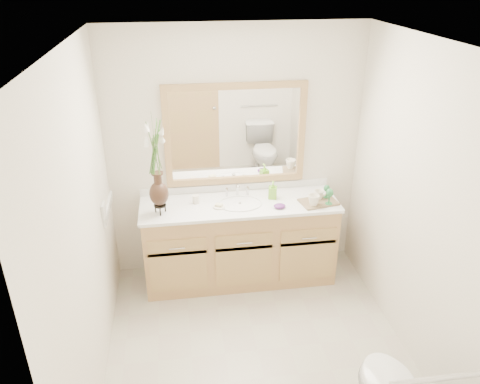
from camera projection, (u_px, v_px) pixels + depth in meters
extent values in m
plane|color=beige|center=(257.00, 350.00, 3.80)|extent=(2.60, 2.60, 0.00)
cube|color=white|center=(264.00, 45.00, 2.75)|extent=(2.40, 2.60, 0.02)
cube|color=white|center=(235.00, 155.00, 4.43)|extent=(2.40, 0.02, 2.40)
cube|color=white|center=(313.00, 362.00, 2.12)|extent=(2.40, 0.02, 2.40)
cube|color=white|center=(84.00, 235.00, 3.12)|extent=(0.02, 2.60, 2.40)
cube|color=white|center=(421.00, 210.00, 3.43)|extent=(0.02, 2.60, 2.40)
cube|color=tan|center=(240.00, 242.00, 4.53)|extent=(1.80, 0.55, 0.80)
cube|color=white|center=(240.00, 204.00, 4.35)|extent=(1.84, 0.57, 0.03)
ellipsoid|color=white|center=(240.00, 209.00, 4.35)|extent=(0.38, 0.30, 0.12)
cylinder|color=silver|center=(237.00, 190.00, 4.46)|extent=(0.02, 0.02, 0.11)
cylinder|color=silver|center=(227.00, 192.00, 4.45)|extent=(0.02, 0.02, 0.08)
cylinder|color=silver|center=(248.00, 191.00, 4.48)|extent=(0.02, 0.02, 0.08)
cube|color=white|center=(235.00, 135.00, 4.33)|extent=(1.20, 0.01, 0.85)
cube|color=tan|center=(235.00, 86.00, 4.12)|extent=(1.32, 0.04, 0.06)
cube|color=tan|center=(236.00, 180.00, 4.52)|extent=(1.32, 0.04, 0.06)
cube|color=tan|center=(167.00, 138.00, 4.24)|extent=(0.06, 0.04, 0.85)
cube|color=tan|center=(302.00, 132.00, 4.40)|extent=(0.06, 0.04, 0.85)
cube|color=white|center=(103.00, 210.00, 3.90)|extent=(0.02, 0.12, 0.12)
cylinder|color=silver|center=(442.00, 378.00, 2.35)|extent=(0.55, 0.03, 0.03)
cylinder|color=black|center=(160.00, 205.00, 4.13)|extent=(0.11, 0.11, 0.01)
ellipsoid|color=black|center=(159.00, 194.00, 4.08)|extent=(0.17, 0.17, 0.22)
cylinder|color=black|center=(158.00, 179.00, 4.02)|extent=(0.07, 0.07, 0.10)
cylinder|color=#4C7A33|center=(155.00, 151.00, 3.91)|extent=(0.06, 0.06, 0.40)
cylinder|color=white|center=(196.00, 199.00, 4.32)|extent=(0.06, 0.06, 0.08)
cylinder|color=white|center=(219.00, 207.00, 4.26)|extent=(0.11, 0.11, 0.01)
cube|color=beige|center=(219.00, 205.00, 4.25)|extent=(0.08, 0.07, 0.02)
imported|color=#79C92F|center=(273.00, 191.00, 4.40)|extent=(0.09, 0.09, 0.15)
ellipsoid|color=#5F2571|center=(280.00, 206.00, 4.25)|extent=(0.11, 0.09, 0.04)
cube|color=brown|center=(318.00, 202.00, 4.34)|extent=(0.37, 0.28, 0.02)
imported|color=white|center=(314.00, 200.00, 4.25)|extent=(0.14, 0.13, 0.11)
imported|color=white|center=(319.00, 194.00, 4.37)|extent=(0.12, 0.12, 0.09)
cylinder|color=#28793D|center=(329.00, 204.00, 4.29)|extent=(0.06, 0.06, 0.01)
cylinder|color=#28793D|center=(329.00, 199.00, 4.27)|extent=(0.01, 0.01, 0.10)
ellipsoid|color=#28793D|center=(330.00, 193.00, 4.24)|extent=(0.07, 0.07, 0.08)
cylinder|color=#28793D|center=(326.00, 197.00, 4.41)|extent=(0.05, 0.05, 0.01)
cylinder|color=#28793D|center=(326.00, 193.00, 4.39)|extent=(0.01, 0.01, 0.08)
ellipsoid|color=#28793D|center=(327.00, 188.00, 4.37)|extent=(0.06, 0.06, 0.07)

